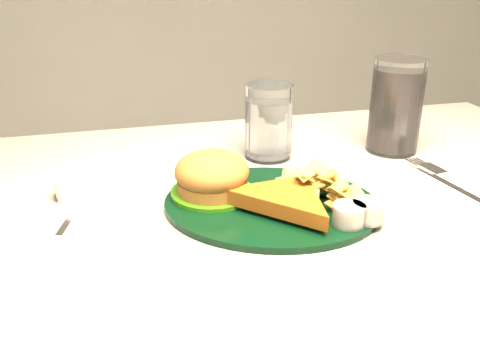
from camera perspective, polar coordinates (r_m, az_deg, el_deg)
The scene contains 6 objects.
dinner_plate at distance 0.71m, azimuth 3.41°, elevation -0.63°, with size 0.29×0.24×0.07m, color black, non-canonical shape.
water_glass at distance 0.87m, azimuth 3.07°, elevation 6.24°, with size 0.08×0.08×0.12m, color white.
cola_glass at distance 0.93m, azimuth 16.30°, elevation 7.60°, with size 0.09×0.09×0.16m, color black.
fork_napkin at distance 0.81m, azimuth 22.56°, elevation -1.14°, with size 0.14×0.19×0.01m, color white, non-canonical shape.
spoon at distance 0.73m, azimuth -17.59°, elevation -3.61°, with size 0.04×0.14×0.01m, color silver, non-canonical shape.
ramekin at distance 0.78m, azimuth -17.45°, elevation -0.82°, with size 0.05×0.05×0.03m, color silver.
Camera 1 is at (-0.18, -0.61, 1.08)m, focal length 40.00 mm.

